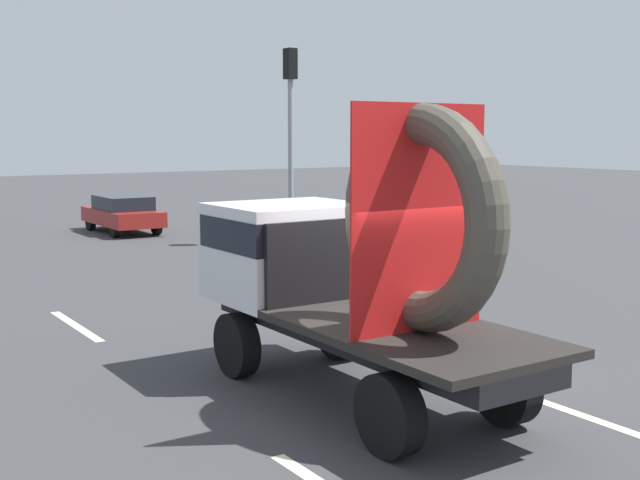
# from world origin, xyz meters

# --- Properties ---
(ground_plane) EXTENTS (120.00, 120.00, 0.00)m
(ground_plane) POSITION_xyz_m (0.00, 0.00, 0.00)
(ground_plane) COLOR #38383A
(flatbed_truck) EXTENTS (2.02, 5.31, 3.66)m
(flatbed_truck) POSITION_xyz_m (-0.36, 0.55, 1.66)
(flatbed_truck) COLOR black
(flatbed_truck) RESTS_ON ground_plane
(distant_sedan) EXTENTS (1.65, 3.85, 1.26)m
(distant_sedan) POSITION_xyz_m (3.28, 18.59, 0.67)
(distant_sedan) COLOR black
(distant_sedan) RESTS_ON ground_plane
(traffic_light) EXTENTS (0.42, 0.36, 5.85)m
(traffic_light) POSITION_xyz_m (6.53, 12.91, 3.81)
(traffic_light) COLOR gray
(traffic_light) RESTS_ON ground_plane
(lane_dash_left_far) EXTENTS (0.16, 2.63, 0.01)m
(lane_dash_left_far) POSITION_xyz_m (-2.18, 5.95, 0.00)
(lane_dash_left_far) COLOR beige
(lane_dash_left_far) RESTS_ON ground_plane
(lane_dash_right_near) EXTENTS (0.16, 2.60, 0.01)m
(lane_dash_right_near) POSITION_xyz_m (1.46, -1.84, 0.00)
(lane_dash_right_near) COLOR beige
(lane_dash_right_near) RESTS_ON ground_plane
(lane_dash_right_far) EXTENTS (0.16, 2.87, 0.01)m
(lane_dash_right_far) POSITION_xyz_m (1.46, 6.22, 0.00)
(lane_dash_right_far) COLOR beige
(lane_dash_right_far) RESTS_ON ground_plane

